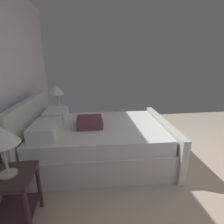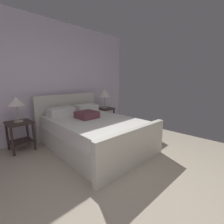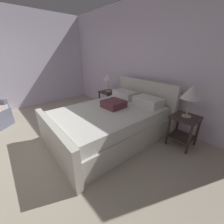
# 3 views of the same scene
# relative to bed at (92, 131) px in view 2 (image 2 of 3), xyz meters

# --- Properties ---
(ground_plane) EXTENTS (5.34, 6.26, 0.02)m
(ground_plane) POSITION_rel_bed_xyz_m (-0.48, -1.89, -0.35)
(ground_plane) COLOR #B1A48E
(wall_back) EXTENTS (5.46, 0.12, 2.81)m
(wall_back) POSITION_rel_bed_xyz_m (-0.48, 1.30, 1.07)
(wall_back) COLOR silver
(wall_back) RESTS_ON ground
(bed) EXTENTS (1.72, 2.36, 1.06)m
(bed) POSITION_rel_bed_xyz_m (0.00, 0.00, 0.00)
(bed) COLOR beige
(bed) RESTS_ON ground
(nightstand_right) EXTENTS (0.44, 0.44, 0.60)m
(nightstand_right) POSITION_rel_bed_xyz_m (1.13, 0.79, 0.06)
(nightstand_right) COLOR #372A27
(nightstand_right) RESTS_ON ground
(table_lamp_right) EXTENTS (0.32, 0.32, 0.55)m
(table_lamp_right) POSITION_rel_bed_xyz_m (1.13, 0.79, 0.69)
(table_lamp_right) COLOR #B7B293
(table_lamp_right) RESTS_ON nightstand_right
(nightstand_left) EXTENTS (0.44, 0.44, 0.60)m
(nightstand_left) POSITION_rel_bed_xyz_m (-1.13, 0.89, 0.06)
(nightstand_left) COLOR #372A27
(nightstand_left) RESTS_ON ground
(table_lamp_left) EXTENTS (0.31, 0.31, 0.50)m
(table_lamp_left) POSITION_rel_bed_xyz_m (-1.13, 0.89, 0.66)
(table_lamp_left) COLOR #B7B293
(table_lamp_left) RESTS_ON nightstand_left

